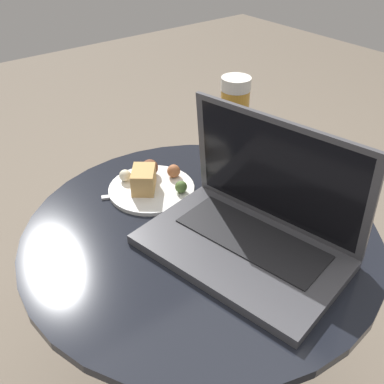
{
  "coord_description": "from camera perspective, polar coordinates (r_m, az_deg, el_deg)",
  "views": [
    {
      "loc": [
        0.55,
        -0.45,
        1.12
      ],
      "look_at": [
        -0.04,
        0.01,
        0.61
      ],
      "focal_mm": 42.0,
      "sensor_mm": 36.0,
      "label": 1
    }
  ],
  "objects": [
    {
      "name": "fork",
      "position": [
        1.02,
        -6.13,
        -0.13
      ],
      "size": [
        0.09,
        0.15,
        0.0
      ],
      "color": "#B2B2B7",
      "rests_on": "table"
    },
    {
      "name": "beer_glass",
      "position": [
        1.01,
        5.26,
        7.65
      ],
      "size": [
        0.06,
        0.06,
        0.25
      ],
      "color": "gold",
      "rests_on": "table"
    },
    {
      "name": "ground_plane",
      "position": [
        1.33,
        0.83,
        -23.22
      ],
      "size": [
        6.0,
        6.0,
        0.0
      ],
      "primitive_type": "plane",
      "color": "#726656"
    },
    {
      "name": "snack_plate",
      "position": [
        1.03,
        -5.28,
        1.15
      ],
      "size": [
        0.2,
        0.2,
        0.06
      ],
      "color": "silver",
      "rests_on": "table"
    },
    {
      "name": "table",
      "position": [
        1.01,
        1.02,
        -11.19
      ],
      "size": [
        0.72,
        0.72,
        0.54
      ],
      "color": "black",
      "rests_on": "ground_plane"
    },
    {
      "name": "laptop",
      "position": [
        0.85,
        7.76,
        -4.14
      ],
      "size": [
        0.41,
        0.3,
        0.25
      ],
      "color": "#47474C",
      "rests_on": "table"
    }
  ]
}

